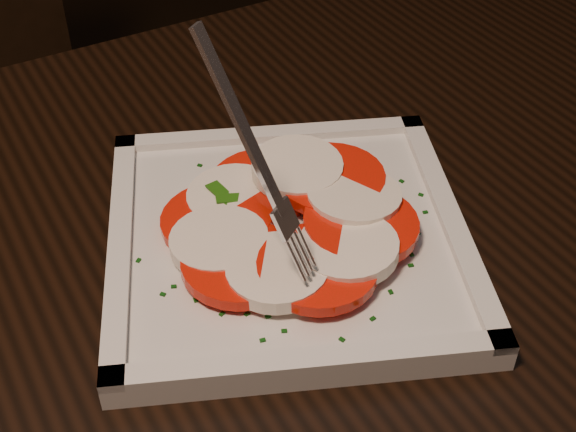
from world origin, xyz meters
name	(u,v)px	position (x,y,z in m)	size (l,w,h in m)	color
table	(291,414)	(0.15, 0.04, 0.65)	(1.20, 0.81, 0.75)	black
plate	(288,241)	(0.18, 0.09, 0.76)	(0.24, 0.24, 0.01)	silver
caprese_salad	(288,220)	(0.18, 0.09, 0.78)	(0.21, 0.20, 0.03)	red
fork	(243,154)	(0.13, 0.07, 0.86)	(0.03, 0.07, 0.15)	white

